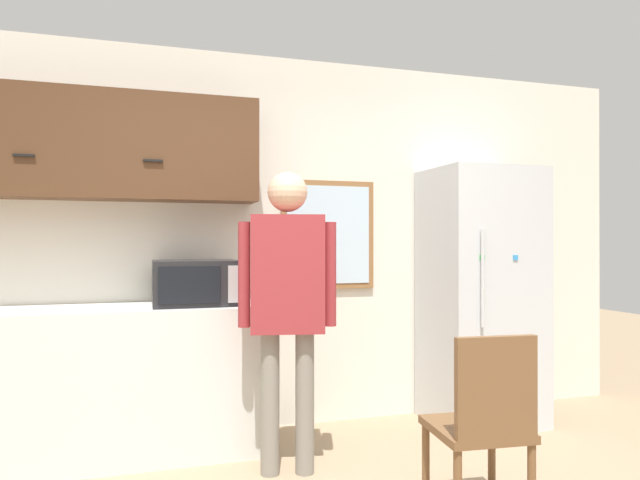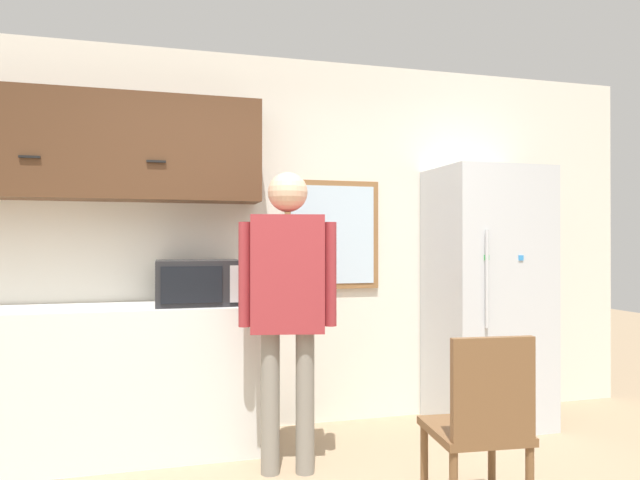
% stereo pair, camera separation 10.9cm
% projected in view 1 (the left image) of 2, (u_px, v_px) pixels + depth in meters
% --- Properties ---
extents(back_wall, '(6.00, 0.06, 2.70)m').
position_uv_depth(back_wall, '(264.00, 242.00, 4.16)').
color(back_wall, silver).
rests_on(back_wall, ground_plane).
extents(counter, '(2.10, 0.58, 0.94)m').
position_uv_depth(counter, '(91.00, 384.00, 3.51)').
color(counter, silver).
rests_on(counter, ground_plane).
extents(upper_cabinets, '(2.10, 0.34, 0.69)m').
position_uv_depth(upper_cabinets, '(93.00, 146.00, 3.64)').
color(upper_cabinets, '#51331E').
extents(microwave, '(0.53, 0.42, 0.29)m').
position_uv_depth(microwave, '(195.00, 283.00, 3.68)').
color(microwave, '#232326').
rests_on(microwave, counter).
extents(person, '(0.56, 0.30, 1.75)m').
position_uv_depth(person, '(287.00, 289.00, 3.31)').
color(person, gray).
rests_on(person, ground_plane).
extents(refrigerator, '(0.77, 0.69, 1.89)m').
position_uv_depth(refrigerator, '(481.00, 295.00, 4.27)').
color(refrigerator, silver).
rests_on(refrigerator, ground_plane).
extents(chair, '(0.47, 0.47, 0.91)m').
position_uv_depth(chair, '(484.00, 419.00, 2.73)').
color(chair, brown).
rests_on(chair, ground_plane).
extents(window, '(0.72, 0.05, 0.81)m').
position_uv_depth(window, '(328.00, 235.00, 4.26)').
color(window, olive).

